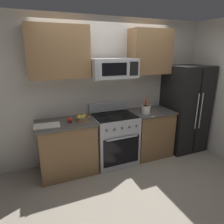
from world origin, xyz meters
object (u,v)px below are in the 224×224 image
object	(u,v)px
range_oven	(114,138)
fruit_basket	(83,118)
refrigerator	(185,108)
bottle_hot_sauce	(147,106)
apple_loose	(70,120)
cutting_board	(47,126)
microwave	(114,68)
utensil_crock	(146,109)

from	to	relation	value
range_oven	fruit_basket	bearing A→B (deg)	-175.21
range_oven	refrigerator	distance (m)	1.64
range_oven	bottle_hot_sauce	bearing A→B (deg)	6.75
range_oven	apple_loose	bearing A→B (deg)	-178.04
apple_loose	cutting_board	distance (m)	0.37
range_oven	bottle_hot_sauce	world-z (taller)	bottle_hot_sauce
cutting_board	refrigerator	bearing A→B (deg)	1.10
microwave	apple_loose	size ratio (longest dim) A/B	9.39
utensil_crock	apple_loose	world-z (taller)	utensil_crock
microwave	utensil_crock	world-z (taller)	microwave
cutting_board	range_oven	bearing A→B (deg)	3.45
range_oven	cutting_board	size ratio (longest dim) A/B	2.82
fruit_basket	cutting_board	distance (m)	0.57
microwave	fruit_basket	world-z (taller)	microwave
fruit_basket	bottle_hot_sauce	size ratio (longest dim) A/B	1.34
range_oven	refrigerator	bearing A→B (deg)	-0.62
refrigerator	fruit_basket	xyz separation A→B (m)	(-2.18, -0.03, 0.09)
range_oven	cutting_board	bearing A→B (deg)	-176.55
apple_loose	cutting_board	xyz separation A→B (m)	(-0.36, -0.04, -0.03)
utensil_crock	cutting_board	distance (m)	1.76
refrigerator	microwave	bearing A→B (deg)	178.39
apple_loose	bottle_hot_sauce	size ratio (longest dim) A/B	0.43
microwave	cutting_board	bearing A→B (deg)	-175.19
fruit_basket	bottle_hot_sauce	bearing A→B (deg)	5.88
utensil_crock	bottle_hot_sauce	size ratio (longest dim) A/B	1.82
cutting_board	fruit_basket	bearing A→B (deg)	2.06
range_oven	bottle_hot_sauce	distance (m)	0.91
fruit_basket	utensil_crock	bearing A→B (deg)	-2.10
fruit_basket	apple_loose	xyz separation A→B (m)	(-0.21, 0.02, -0.01)
cutting_board	bottle_hot_sauce	bearing A→B (deg)	4.73
refrigerator	apple_loose	distance (m)	2.39
microwave	bottle_hot_sauce	size ratio (longest dim) A/B	4.03
apple_loose	bottle_hot_sauce	bearing A→B (deg)	4.27
microwave	apple_loose	bearing A→B (deg)	-176.06
microwave	utensil_crock	xyz separation A→B (m)	(0.60, -0.12, -0.75)
range_oven	apple_loose	xyz separation A→B (m)	(-0.80, -0.03, 0.48)
apple_loose	bottle_hot_sauce	world-z (taller)	bottle_hot_sauce
range_oven	microwave	size ratio (longest dim) A/B	1.41
range_oven	fruit_basket	world-z (taller)	range_oven
refrigerator	fruit_basket	distance (m)	2.19
refrigerator	apple_loose	size ratio (longest dim) A/B	21.24
range_oven	microwave	world-z (taller)	microwave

